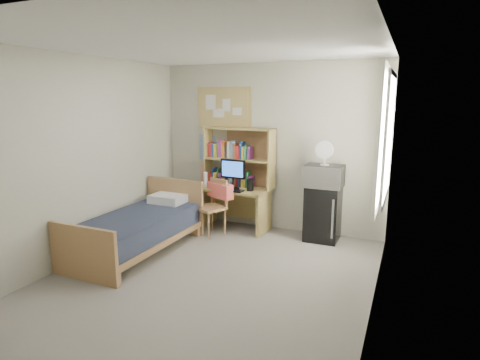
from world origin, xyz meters
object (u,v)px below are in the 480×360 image
at_px(desk_fan, 325,154).
at_px(desk_chair, 210,207).
at_px(mini_fridge, 323,213).
at_px(microwave, 324,176).
at_px(speaker_right, 250,185).
at_px(bulletin_board, 224,107).
at_px(bed, 137,234).
at_px(desk, 235,208).
at_px(speaker_left, 216,182).
at_px(monitor, 233,175).

bearing_deg(desk_fan, desk_chair, -164.64).
height_order(mini_fridge, microwave, microwave).
bearing_deg(mini_fridge, desk_fan, -90.00).
bearing_deg(speaker_right, bulletin_board, 152.66).
relative_size(desk_chair, bed, 0.46).
bearing_deg(microwave, mini_fridge, 90.00).
distance_m(desk, desk_chair, 0.48).
bearing_deg(speaker_right, bed, -124.94).
xyz_separation_m(bulletin_board, desk, (0.31, -0.28, -1.59)).
xyz_separation_m(bulletin_board, microwave, (1.71, -0.26, -0.96)).
distance_m(desk_chair, speaker_left, 0.50).
xyz_separation_m(mini_fridge, bed, (-2.21, -1.49, -0.15)).
height_order(monitor, speaker_right, monitor).
distance_m(desk, speaker_left, 0.51).
relative_size(desk, speaker_right, 5.71).
bearing_deg(bulletin_board, mini_fridge, -8.14).
bearing_deg(desk_fan, monitor, -176.38).
height_order(desk_chair, speaker_left, desk_chair).
height_order(bulletin_board, desk_fan, bulletin_board).
distance_m(monitor, desk_fan, 1.46).
bearing_deg(monitor, bulletin_board, 135.16).
height_order(bed, monitor, monitor).
distance_m(desk, monitor, 0.56).
bearing_deg(desk_chair, speaker_right, 57.10).
height_order(mini_fridge, speaker_left, speaker_left).
distance_m(microwave, desk_fan, 0.31).
height_order(monitor, speaker_left, monitor).
xyz_separation_m(bulletin_board, speaker_right, (0.60, -0.36, -1.16)).
xyz_separation_m(monitor, desk_fan, (1.40, 0.08, 0.39)).
bearing_deg(bulletin_board, desk_chair, -83.46).
distance_m(desk, speaker_right, 0.52).
height_order(speaker_left, microwave, microwave).
height_order(desk, speaker_right, speaker_right).
xyz_separation_m(mini_fridge, speaker_left, (-1.70, -0.08, 0.34)).
bearing_deg(desk, speaker_left, -168.69).
relative_size(bed, microwave, 3.50).
bearing_deg(bed, monitor, 60.96).
xyz_separation_m(desk_chair, speaker_right, (0.52, 0.34, 0.33)).
distance_m(desk, bed, 1.67).
bearing_deg(microwave, bulletin_board, 171.57).
height_order(speaker_left, desk_fan, desk_fan).
height_order(bed, microwave, microwave).
distance_m(bed, speaker_right, 1.83).
height_order(desk_chair, desk_fan, desk_fan).
bearing_deg(desk_fan, bulletin_board, 171.57).
xyz_separation_m(desk, speaker_left, (-0.30, -0.04, 0.41)).
bearing_deg(microwave, speaker_left, -177.61).
bearing_deg(mini_fridge, desk_chair, -163.98).
distance_m(bulletin_board, bed, 2.46).
relative_size(desk_chair, speaker_left, 5.39).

